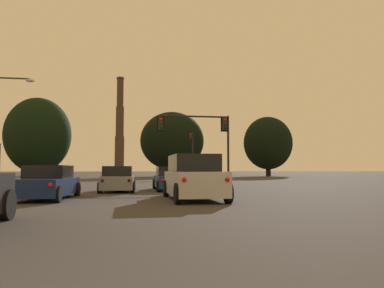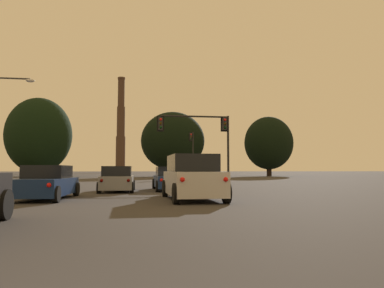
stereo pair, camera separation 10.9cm
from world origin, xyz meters
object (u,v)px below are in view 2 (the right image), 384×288
object	(u,v)px
sedan_right_lane_front	(170,179)
traffic_light_far_right	(192,148)
smokestack	(121,135)
traffic_light_overhead_right	(204,131)
suv_right_lane_second	(192,178)
sedan_left_lane_second	(47,183)
hatchback_center_lane_front	(117,180)

from	to	relation	value
sedan_right_lane_front	traffic_light_far_right	world-z (taller)	traffic_light_far_right
smokestack	traffic_light_far_right	bearing A→B (deg)	-81.83
traffic_light_overhead_right	traffic_light_far_right	bearing A→B (deg)	83.93
sedan_right_lane_front	suv_right_lane_second	xyz separation A→B (m)	(0.24, -7.39, 0.23)
suv_right_lane_second	smokestack	distance (m)	135.74
suv_right_lane_second	traffic_light_overhead_right	xyz separation A→B (m)	(3.19, 14.51, 3.49)
sedan_left_lane_second	traffic_light_overhead_right	bearing A→B (deg)	57.43
sedan_left_lane_second	suv_right_lane_second	bearing A→B (deg)	-9.10
hatchback_center_lane_front	traffic_light_far_right	size ratio (longest dim) A/B	0.62
sedan_right_lane_front	suv_right_lane_second	size ratio (longest dim) A/B	0.95
sedan_left_lane_second	traffic_light_far_right	distance (m)	37.88
suv_right_lane_second	traffic_light_far_right	xyz separation A→B (m)	(5.59, 37.09, 3.42)
sedan_left_lane_second	suv_right_lane_second	xyz separation A→B (m)	(6.07, -1.23, 0.23)
sedan_left_lane_second	suv_right_lane_second	size ratio (longest dim) A/B	0.96
sedan_left_lane_second	hatchback_center_lane_front	bearing A→B (deg)	63.66
suv_right_lane_second	sedan_right_lane_front	bearing A→B (deg)	90.39
sedan_right_lane_front	smokestack	bearing A→B (deg)	93.21
suv_right_lane_second	sedan_left_lane_second	bearing A→B (deg)	167.09
sedan_right_lane_front	suv_right_lane_second	distance (m)	7.40
hatchback_center_lane_front	sedan_right_lane_front	bearing A→B (deg)	21.84
suv_right_lane_second	traffic_light_far_right	distance (m)	37.66
traffic_light_overhead_right	smokestack	xyz separation A→B (m)	(-11.62, 120.23, 10.56)
sedan_right_lane_front	traffic_light_far_right	xyz separation A→B (m)	(5.83, 29.69, 3.65)
hatchback_center_lane_front	suv_right_lane_second	world-z (taller)	suv_right_lane_second
traffic_light_far_right	sedan_right_lane_front	bearing A→B (deg)	-101.10
sedan_left_lane_second	traffic_light_far_right	bearing A→B (deg)	74.30
suv_right_lane_second	hatchback_center_lane_front	bearing A→B (deg)	116.91
suv_right_lane_second	smokestack	bearing A→B (deg)	92.09
suv_right_lane_second	traffic_light_overhead_right	world-z (taller)	traffic_light_overhead_right
sedan_left_lane_second	sedan_right_lane_front	size ratio (longest dim) A/B	1.01
hatchback_center_lane_front	sedan_left_lane_second	distance (m)	5.67
suv_right_lane_second	traffic_light_overhead_right	distance (m)	15.26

